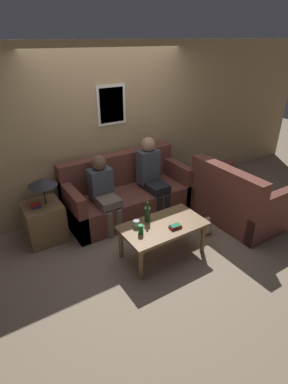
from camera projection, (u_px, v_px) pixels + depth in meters
ground_plane at (144, 227)px, 4.66m from camera, size 16.00×16.00×0.00m
wall_back at (111, 130)px, 4.79m from camera, size 9.00×0.08×2.60m
couch_main at (127, 195)px, 4.90m from camera, size 2.02×0.86×0.96m
couch_side at (236, 201)px, 4.70m from camera, size 0.86×1.35×0.96m
coffee_table at (163, 229)px, 3.91m from camera, size 1.11×0.61×0.47m
side_table_with_lamp at (44, 218)px, 4.24m from camera, size 0.52×0.52×0.95m
wine_bottle at (147, 214)px, 3.90m from camera, size 0.08×0.08×0.29m
drinking_glass at (136, 223)px, 3.82m from camera, size 0.08×0.08×0.09m
book_stack at (175, 227)px, 3.80m from camera, size 0.16×0.10×0.04m
soda_can at (141, 229)px, 3.68m from camera, size 0.07×0.07×0.12m
person_left at (104, 190)px, 4.41m from camera, size 0.34×0.57×1.13m
person_right at (152, 173)px, 4.82m from camera, size 0.34×0.61×1.24m
teddy_bear at (206, 227)px, 4.45m from camera, size 0.17×0.17×0.27m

